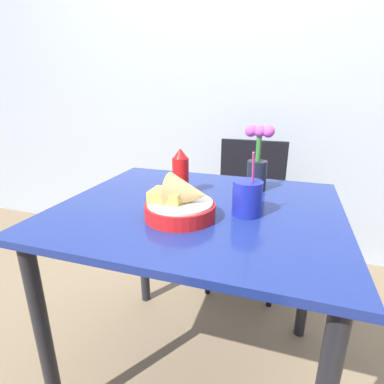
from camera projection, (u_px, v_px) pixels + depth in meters
name	position (u px, v px, depth m)	size (l,w,h in m)	color
ground_plane	(197.00, 370.00, 1.31)	(12.00, 12.00, 0.00)	#7A664C
wall_window	(252.00, 67.00, 1.97)	(7.00, 0.06, 2.60)	#9EA8B7
dining_table	(198.00, 236.00, 1.10)	(0.97, 0.83, 0.77)	navy
chair_far_window	(249.00, 201.00, 1.83)	(0.40, 0.40, 0.87)	black
food_basket	(182.00, 203.00, 0.94)	(0.22, 0.22, 0.15)	red
ketchup_bottle	(181.00, 172.00, 1.15)	(0.06, 0.06, 0.18)	red
drink_cup	(247.00, 199.00, 0.96)	(0.10, 0.10, 0.21)	#192399
flower_vase	(258.00, 162.00, 1.19)	(0.11, 0.08, 0.26)	black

